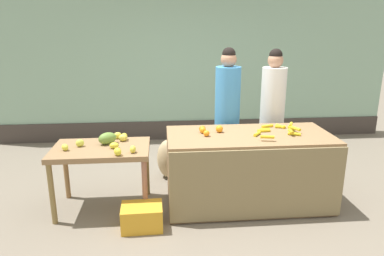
{
  "coord_description": "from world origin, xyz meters",
  "views": [
    {
      "loc": [
        -0.58,
        -3.92,
        2.11
      ],
      "look_at": [
        -0.21,
        0.15,
        0.93
      ],
      "focal_mm": 33.03,
      "sensor_mm": 36.0,
      "label": 1
    }
  ],
  "objects_px": {
    "produce_crate": "(142,217)",
    "produce_sack": "(169,159)",
    "vendor_woman_white_shirt": "(272,114)",
    "vendor_woman_blue_shirt": "(227,116)"
  },
  "relations": [
    {
      "from": "vendor_woman_white_shirt",
      "to": "produce_sack",
      "type": "xyz_separation_m",
      "value": [
        -1.46,
        0.03,
        -0.64
      ]
    },
    {
      "from": "vendor_woman_blue_shirt",
      "to": "produce_crate",
      "type": "xyz_separation_m",
      "value": [
        -1.14,
        -1.19,
        -0.81
      ]
    },
    {
      "from": "produce_sack",
      "to": "vendor_woman_blue_shirt",
      "type": "bearing_deg",
      "value": -8.6
    },
    {
      "from": "produce_sack",
      "to": "vendor_woman_white_shirt",
      "type": "bearing_deg",
      "value": -1.32
    },
    {
      "from": "produce_crate",
      "to": "produce_sack",
      "type": "height_order",
      "value": "produce_sack"
    },
    {
      "from": "produce_crate",
      "to": "produce_sack",
      "type": "distance_m",
      "value": 1.36
    },
    {
      "from": "vendor_woman_white_shirt",
      "to": "vendor_woman_blue_shirt",
      "type": "bearing_deg",
      "value": -172.43
    },
    {
      "from": "vendor_woman_white_shirt",
      "to": "produce_crate",
      "type": "relative_size",
      "value": 4.15
    },
    {
      "from": "vendor_woman_blue_shirt",
      "to": "vendor_woman_white_shirt",
      "type": "height_order",
      "value": "vendor_woman_blue_shirt"
    },
    {
      "from": "produce_crate",
      "to": "vendor_woman_white_shirt",
      "type": "bearing_deg",
      "value": 35.46
    }
  ]
}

